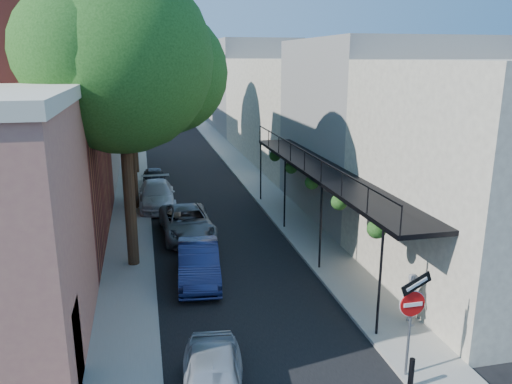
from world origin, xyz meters
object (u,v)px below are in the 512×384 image
parked_car_c (187,222)px  pedestrian (412,299)px  sign_post (412,308)px  oak_near (133,63)px  oak_mid (135,78)px  oak_far (136,55)px  parked_car_a (213,383)px  parked_car_b (199,263)px  parked_car_e (155,178)px  parked_car_d (157,195)px  bollard (411,373)px

parked_car_c → pedestrian: size_ratio=2.96×
sign_post → oak_near: (-6.53, 9.29, 5.84)m
oak_mid → oak_far: bearing=89.6°
parked_car_a → parked_car_c: bearing=95.1°
parked_car_b → pedestrian: 7.69m
sign_post → oak_mid: oak_mid is taller
sign_post → oak_far: 27.80m
oak_near → parked_car_a: oak_near is taller
oak_near → parked_car_e: size_ratio=3.23×
sign_post → oak_far: size_ratio=0.25×
parked_car_b → parked_car_d: bearing=101.6°
bollard → parked_car_a: size_ratio=0.21×
parked_car_b → parked_car_e: (-1.20, 14.53, -0.10)m
sign_post → parked_car_b: 8.59m
parked_car_b → parked_car_e: size_ratio=1.20×
parked_car_d → pedestrian: 16.53m
parked_car_c → parked_car_d: (-1.20, 5.20, 0.01)m
sign_post → parked_car_e: 22.49m
oak_near → parked_car_b: (1.97, -2.13, -7.18)m
oak_far → parked_car_a: oak_far is taller
oak_near → oak_mid: (-0.05, 7.97, -0.82)m
parked_car_b → parked_car_d: parked_car_b is taller
oak_far → parked_car_e: bearing=-80.7°
parked_car_e → oak_far: bearing=97.3°
bollard → oak_far: size_ratio=0.07×
oak_near → oak_far: size_ratio=0.96×
oak_mid → parked_car_d: 6.41m
oak_mid → parked_car_c: 8.48m
parked_car_c → parked_car_e: parked_car_c is taller
parked_car_a → parked_car_b: 7.14m
parked_car_c → sign_post: bearing=-72.0°
oak_mid → parked_car_e: oak_mid is taller
bollard → parked_car_e: parked_car_e is taller
bollard → oak_far: 28.58m
sign_post → bollard: sign_post is taller
oak_far → parked_car_d: 11.83m
parked_car_c → pedestrian: bearing=-60.9°
bollard → parked_car_d: parked_car_d is taller
oak_near → parked_car_e: bearing=86.5°
oak_mid → oak_near: bearing=-89.6°
parked_car_d → sign_post: bearing=-71.3°
parked_car_b → parked_car_d: (-1.20, 10.07, -0.00)m
pedestrian → oak_far: bearing=27.0°
oak_far → parked_car_d: (0.75, -9.06, -7.56)m
sign_post → parked_car_a: sign_post is taller
parked_car_b → parked_car_c: size_ratio=0.86×
parked_car_c → parked_car_e: size_ratio=1.39×
oak_mid → pedestrian: bearing=-61.7°
parked_car_d → parked_car_e: (0.00, 4.46, -0.09)m
oak_mid → parked_car_e: size_ratio=2.89×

